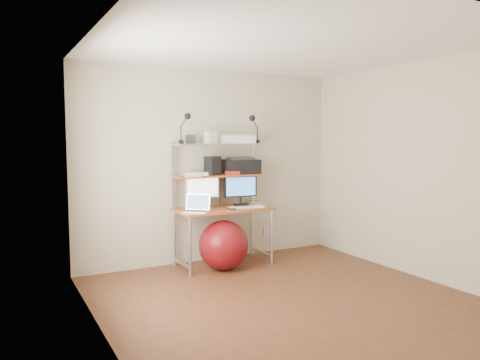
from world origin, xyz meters
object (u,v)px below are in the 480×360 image
object	(u,v)px
laptop	(197,208)
exercise_ball	(223,245)
monitor_black	(240,188)
printer	(241,166)
monitor_silver	(202,187)

from	to	relation	value
laptop	exercise_ball	xyz separation A→B (m)	(0.31, -0.08, -0.48)
monitor_black	laptop	world-z (taller)	monitor_black
printer	exercise_ball	distance (m)	1.09
monitor_silver	printer	size ratio (longest dim) A/B	1.04
laptop	monitor_silver	bearing A→B (deg)	95.16
monitor_silver	exercise_ball	bearing A→B (deg)	-54.81
laptop	exercise_ball	bearing A→B (deg)	25.26
printer	laptop	bearing A→B (deg)	-157.64
monitor_silver	monitor_black	world-z (taller)	monitor_silver
monitor_silver	exercise_ball	size ratio (longest dim) A/B	0.79
monitor_silver	exercise_ball	world-z (taller)	monitor_silver
monitor_black	printer	bearing A→B (deg)	65.37
monitor_black	exercise_ball	bearing A→B (deg)	-138.49
monitor_black	exercise_ball	xyz separation A→B (m)	(-0.38, -0.27, -0.66)
monitor_black	laptop	size ratio (longest dim) A/B	1.19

